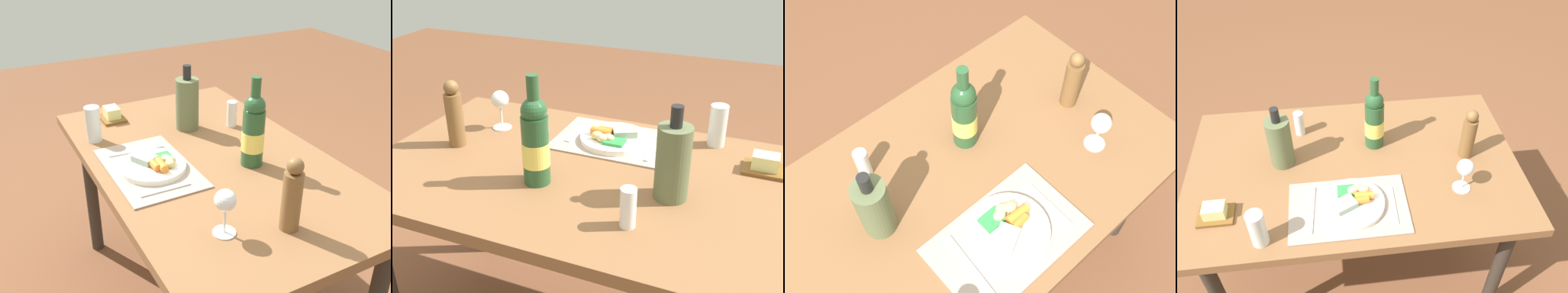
# 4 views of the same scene
# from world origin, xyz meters

# --- Properties ---
(dining_table) EXTENTS (1.37, 0.84, 0.73)m
(dining_table) POSITION_xyz_m (0.00, 0.00, 0.64)
(dining_table) COLOR brown
(dining_table) RESTS_ON ground_plane
(placemat) EXTENTS (0.45, 0.29, 0.01)m
(placemat) POSITION_xyz_m (-0.04, -0.23, 0.73)
(placemat) COLOR tan
(placemat) RESTS_ON dining_table
(dinner_plate) EXTENTS (0.24, 0.24, 0.05)m
(dinner_plate) POSITION_xyz_m (-0.02, -0.22, 0.75)
(dinner_plate) COLOR white
(dinner_plate) RESTS_ON placemat
(fork) EXTENTS (0.03, 0.22, 0.00)m
(fork) POSITION_xyz_m (-0.18, -0.23, 0.74)
(fork) COLOR silver
(fork) RESTS_ON placemat
(knife) EXTENTS (0.02, 0.18, 0.00)m
(knife) POSITION_xyz_m (0.13, -0.24, 0.74)
(knife) COLOR silver
(knife) RESTS_ON placemat
(pepper_mill) EXTENTS (0.06, 0.06, 0.23)m
(pepper_mill) POSITION_xyz_m (0.48, -0.00, 0.84)
(pepper_mill) COLOR brown
(pepper_mill) RESTS_ON dining_table
(salt_shaker) EXTENTS (0.04, 0.04, 0.11)m
(salt_shaker) POSITION_xyz_m (-0.22, 0.23, 0.78)
(salt_shaker) COLOR white
(salt_shaker) RESTS_ON dining_table
(water_tumbler) EXTENTS (0.06, 0.06, 0.15)m
(water_tumbler) POSITION_xyz_m (-0.36, -0.34, 0.79)
(water_tumbler) COLOR silver
(water_tumbler) RESTS_ON dining_table
(wine_bottle) EXTENTS (0.08, 0.08, 0.34)m
(wine_bottle) POSITION_xyz_m (0.10, 0.12, 0.86)
(wine_bottle) COLOR #26502B
(wine_bottle) RESTS_ON dining_table
(butter_dish) EXTENTS (0.13, 0.10, 0.06)m
(butter_dish) POSITION_xyz_m (-0.53, -0.21, 0.75)
(butter_dish) COLOR brown
(butter_dish) RESTS_ON dining_table
(wine_glass) EXTENTS (0.07, 0.07, 0.15)m
(wine_glass) POSITION_xyz_m (0.41, -0.18, 0.83)
(wine_glass) COLOR white
(wine_glass) RESTS_ON dining_table
(cooler_bottle) EXTENTS (0.10, 0.10, 0.28)m
(cooler_bottle) POSITION_xyz_m (-0.29, 0.05, 0.84)
(cooler_bottle) COLOR #5A6441
(cooler_bottle) RESTS_ON dining_table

